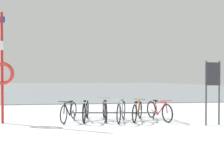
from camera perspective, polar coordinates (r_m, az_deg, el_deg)
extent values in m
cube|color=gray|center=(68.55, -6.69, -0.29)|extent=(80.00, 110.00, 0.08)
cube|color=#47474C|center=(13.62, -6.75, -5.29)|extent=(80.00, 0.50, 0.05)
cylinder|color=#4C5156|center=(8.00, 0.49, -7.54)|extent=(3.21, 0.42, 0.05)
cylinder|color=#4C5156|center=(8.14, -9.89, -8.41)|extent=(0.04, 0.04, 0.28)
cylinder|color=#4C5156|center=(8.17, 10.83, -8.38)|extent=(0.04, 0.04, 0.28)
torus|color=black|center=(7.59, -12.53, -7.76)|extent=(0.20, 0.62, 0.63)
torus|color=black|center=(8.53, -10.03, -6.78)|extent=(0.20, 0.62, 0.63)
cylinder|color=#1E2328|center=(7.88, -11.66, -6.60)|extent=(0.18, 0.52, 0.54)
cylinder|color=#1E2328|center=(8.19, -10.84, -6.46)|extent=(0.08, 0.19, 0.48)
cylinder|color=#1E2328|center=(7.92, -11.47, -4.85)|extent=(0.21, 0.65, 0.08)
cylinder|color=#1E2328|center=(8.34, -10.52, -7.46)|extent=(0.15, 0.44, 0.18)
cylinder|color=#1E2328|center=(7.60, -12.43, -6.34)|extent=(0.06, 0.12, 0.38)
cube|color=black|center=(8.23, -10.67, -4.51)|extent=(0.13, 0.21, 0.05)
cylinder|color=#1E2328|center=(7.61, -12.34, -4.55)|extent=(0.45, 0.15, 0.02)
torus|color=black|center=(8.49, -6.52, -6.62)|extent=(0.13, 0.69, 0.69)
torus|color=black|center=(7.52, -7.35, -7.61)|extent=(0.13, 0.69, 0.69)
cylinder|color=silver|center=(8.16, -6.77, -6.07)|extent=(0.09, 0.52, 0.57)
cylinder|color=silver|center=(7.85, -7.04, -6.53)|extent=(0.06, 0.19, 0.51)
cylinder|color=silver|center=(8.06, -6.83, -4.36)|extent=(0.11, 0.65, 0.08)
cylinder|color=silver|center=(7.74, -7.15, -7.95)|extent=(0.08, 0.44, 0.19)
cylinder|color=silver|center=(8.43, -6.55, -5.32)|extent=(0.05, 0.11, 0.40)
cube|color=black|center=(7.74, -7.11, -4.46)|extent=(0.10, 0.21, 0.05)
cylinder|color=silver|center=(8.37, -6.58, -3.66)|extent=(0.46, 0.07, 0.02)
torus|color=black|center=(8.54, -2.16, -6.60)|extent=(0.05, 0.68, 0.68)
torus|color=black|center=(7.58, -1.61, -7.56)|extent=(0.05, 0.68, 0.68)
cylinder|color=gray|center=(8.21, -2.00, -6.04)|extent=(0.04, 0.51, 0.57)
cylinder|color=gray|center=(7.91, -1.82, -6.49)|extent=(0.04, 0.18, 0.51)
cylinder|color=gray|center=(8.11, -1.96, -4.34)|extent=(0.04, 0.63, 0.08)
cylinder|color=gray|center=(7.80, -1.74, -7.89)|extent=(0.04, 0.42, 0.19)
cylinder|color=gray|center=(8.48, -2.14, -5.30)|extent=(0.04, 0.11, 0.40)
cube|color=black|center=(7.80, -1.78, -4.44)|extent=(0.08, 0.20, 0.05)
cylinder|color=gray|center=(8.42, -2.13, -3.65)|extent=(0.46, 0.03, 0.02)
torus|color=black|center=(7.37, 1.80, -7.78)|extent=(0.26, 0.66, 0.69)
torus|color=black|center=(8.33, 3.04, -6.77)|extent=(0.26, 0.66, 0.69)
cylinder|color=silver|center=(7.67, 2.24, -6.50)|extent=(0.20, 0.50, 0.58)
cylinder|color=silver|center=(7.98, 2.64, -6.38)|extent=(0.09, 0.18, 0.52)
cylinder|color=silver|center=(7.71, 2.34, -4.55)|extent=(0.24, 0.62, 0.08)
cylinder|color=silver|center=(8.14, 2.80, -7.50)|extent=(0.17, 0.42, 0.19)
cylinder|color=silver|center=(7.38, 1.85, -6.18)|extent=(0.07, 0.11, 0.41)
cube|color=black|center=(8.02, 2.73, -4.22)|extent=(0.14, 0.22, 0.05)
cylinder|color=silver|center=(7.39, 1.91, -4.21)|extent=(0.44, 0.17, 0.02)
torus|color=black|center=(8.54, 7.37, -6.74)|extent=(0.32, 0.60, 0.64)
torus|color=black|center=(7.61, 5.93, -7.69)|extent=(0.32, 0.60, 0.64)
cylinder|color=brown|center=(8.22, 6.94, -6.24)|extent=(0.25, 0.47, 0.54)
cylinder|color=brown|center=(7.92, 6.47, -6.68)|extent=(0.11, 0.18, 0.48)
cylinder|color=brown|center=(8.12, 6.84, -4.66)|extent=(0.30, 0.58, 0.08)
cylinder|color=brown|center=(7.81, 6.26, -7.99)|extent=(0.21, 0.40, 0.18)
cylinder|color=brown|center=(8.48, 7.32, -5.53)|extent=(0.08, 0.11, 0.38)
cube|color=black|center=(7.82, 6.36, -4.75)|extent=(0.16, 0.21, 0.05)
cylinder|color=brown|center=(8.42, 7.28, -3.97)|extent=(0.43, 0.22, 0.02)
torus|color=black|center=(7.81, 14.28, -7.45)|extent=(0.20, 0.64, 0.65)
torus|color=black|center=(8.71, 10.26, -6.56)|extent=(0.20, 0.64, 0.65)
cylinder|color=#B22D2D|center=(8.08, 12.87, -6.34)|extent=(0.16, 0.56, 0.55)
cylinder|color=#B22D2D|center=(8.38, 11.57, -6.23)|extent=(0.08, 0.20, 0.49)
cylinder|color=#B22D2D|center=(8.12, 12.57, -4.61)|extent=(0.20, 0.69, 0.08)
cylinder|color=#B22D2D|center=(8.52, 11.04, -7.22)|extent=(0.14, 0.46, 0.18)
cylinder|color=#B22D2D|center=(7.82, 14.11, -6.05)|extent=(0.06, 0.12, 0.38)
cube|color=black|center=(8.42, 11.29, -4.29)|extent=(0.12, 0.21, 0.05)
cylinder|color=#B22D2D|center=(7.82, 13.96, -4.30)|extent=(0.45, 0.13, 0.02)
cylinder|color=#33383D|center=(7.67, 23.46, -2.21)|extent=(0.05, 0.05, 2.10)
cylinder|color=#33383D|center=(7.98, 26.28, -2.11)|extent=(0.05, 0.05, 2.10)
cube|color=#2D2D33|center=(7.82, 24.93, 2.42)|extent=(0.55, 0.11, 0.75)
cylinder|color=red|center=(8.27, -26.86, 3.79)|extent=(0.08, 0.08, 3.77)
cylinder|color=white|center=(8.34, -26.90, 8.97)|extent=(0.09, 0.09, 0.30)
torus|color=red|center=(8.26, -26.85, 2.48)|extent=(0.78, 0.12, 0.78)
cube|color=navy|center=(8.51, -26.95, 14.85)|extent=(0.20, 0.03, 0.20)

